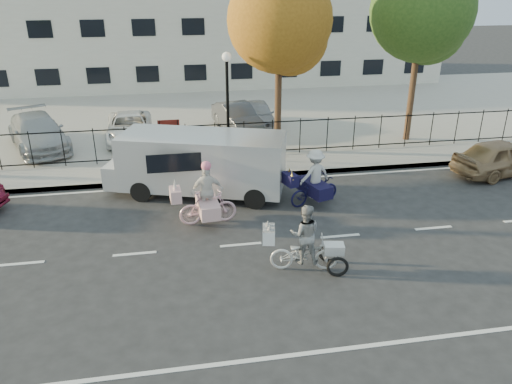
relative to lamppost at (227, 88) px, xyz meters
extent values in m
plane|color=#333334|center=(-0.50, -6.80, -3.11)|extent=(120.00, 120.00, 0.00)
cube|color=#A8A399|center=(-0.50, -1.75, -3.04)|extent=(60.00, 0.10, 0.15)
cube|color=#A8A399|center=(-0.50, -0.70, -3.04)|extent=(60.00, 2.20, 0.15)
cube|color=#A8A399|center=(-0.50, 8.20, -3.04)|extent=(60.00, 15.60, 0.15)
cube|color=silver|center=(-0.50, 18.20, -0.11)|extent=(34.00, 10.00, 6.00)
cylinder|color=black|center=(0.00, 0.00, -0.96)|extent=(0.12, 0.12, 4.00)
sphere|color=white|center=(0.00, 0.00, 1.19)|extent=(0.36, 0.36, 0.36)
cylinder|color=black|center=(-2.70, 0.00, -2.06)|extent=(0.06, 0.06, 1.80)
cylinder|color=black|center=(-2.00, 0.00, -2.06)|extent=(0.06, 0.06, 1.80)
cube|color=#59140F|center=(-2.35, 0.00, -1.46)|extent=(0.85, 0.04, 0.60)
imported|color=silver|center=(0.95, -8.35, -2.65)|extent=(1.86, 0.94, 0.93)
imported|color=white|center=(0.95, -8.35, -2.07)|extent=(0.89, 0.75, 1.63)
cube|color=white|center=(0.04, -8.18, -2.08)|extent=(0.41, 0.62, 0.37)
cone|color=white|center=(0.04, -8.05, -1.83)|extent=(0.14, 0.14, 0.19)
cone|color=white|center=(0.04, -8.30, -1.83)|extent=(0.14, 0.14, 0.19)
torus|color=black|center=(1.71, -8.86, -2.82)|extent=(0.58, 0.19, 0.58)
torus|color=black|center=(1.71, -8.13, -2.82)|extent=(0.58, 0.19, 0.58)
cube|color=white|center=(1.71, -8.50, -2.49)|extent=(0.58, 0.45, 0.26)
imported|color=#F9BDCE|center=(-1.30, -5.25, -2.57)|extent=(1.82, 0.64, 1.07)
imported|color=silver|center=(-1.30, -5.25, -2.03)|extent=(1.02, 0.49, 1.69)
cube|color=#D6A3A4|center=(-2.26, -5.32, -2.04)|extent=(0.37, 0.61, 0.39)
cone|color=silver|center=(-2.26, -5.32, -1.69)|extent=(0.13, 0.13, 0.34)
cube|color=#D6A3A4|center=(-1.30, -5.25, -2.52)|extent=(0.69, 1.44, 0.43)
sphere|color=pink|center=(-1.30, -5.25, -1.20)|extent=(0.30, 0.30, 0.30)
imported|color=#111036|center=(2.36, -4.41, -2.63)|extent=(1.95, 1.19, 0.97)
imported|color=silver|center=(2.36, -4.41, -2.03)|extent=(1.23, 0.94, 1.69)
cube|color=black|center=(1.44, -4.72, -2.04)|extent=(0.49, 0.66, 0.39)
cone|color=gold|center=(1.44, -4.52, -1.83)|extent=(0.13, 0.25, 0.35)
cone|color=gold|center=(1.44, -4.91, -1.83)|extent=(0.13, 0.25, 0.35)
cube|color=black|center=(2.36, -4.41, -2.52)|extent=(1.00, 1.51, 0.43)
cube|color=silver|center=(-1.25, -2.94, -1.87)|extent=(5.96, 3.72, 1.86)
cube|color=silver|center=(-4.31, -2.94, -2.39)|extent=(1.13, 2.08, 0.83)
cylinder|color=black|center=(-3.22, -3.85, -2.75)|extent=(0.77, 0.48, 0.72)
cylinder|color=black|center=(-3.22, -2.03, -2.75)|extent=(0.77, 0.48, 0.72)
cylinder|color=black|center=(0.72, -3.85, -2.75)|extent=(0.77, 0.48, 0.72)
cylinder|color=black|center=(0.72, -2.03, -2.75)|extent=(0.77, 0.48, 0.72)
imported|color=#9F7E56|center=(10.30, -3.00, -2.42)|extent=(4.30, 2.44, 1.38)
imported|color=#A6AAAE|center=(-8.00, 2.99, -2.25)|extent=(3.70, 5.31, 1.43)
imported|color=white|center=(-4.12, 3.42, -2.35)|extent=(2.22, 4.47, 1.22)
imported|color=#43454A|center=(0.92, 4.05, -2.30)|extent=(2.21, 4.22, 1.32)
imported|color=#9A9BA1|center=(2.05, 4.68, -2.34)|extent=(1.52, 3.70, 1.25)
cylinder|color=#442D1D|center=(2.21, 0.79, -0.69)|extent=(0.28, 0.28, 4.85)
sphere|color=#9F6219|center=(2.21, 0.79, 2.43)|extent=(4.15, 4.15, 4.15)
sphere|color=#9F6219|center=(2.71, 0.99, 1.73)|extent=(3.05, 3.05, 3.05)
cylinder|color=#442D1D|center=(8.46, 1.40, -0.57)|extent=(0.28, 0.28, 5.08)
sphere|color=#385B1E|center=(8.46, 1.40, 2.69)|extent=(4.35, 4.35, 4.35)
sphere|color=#385B1E|center=(8.96, 1.60, 1.97)|extent=(3.19, 3.19, 3.19)
camera|label=1|loc=(-2.23, -19.27, 4.06)|focal=35.00mm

